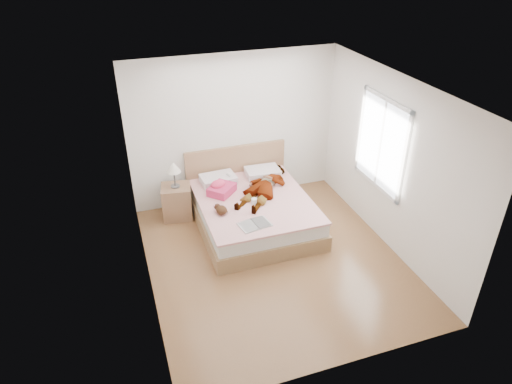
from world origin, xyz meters
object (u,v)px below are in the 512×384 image
coffee_mug (254,201)px  plush_toy (221,209)px  woman (264,184)px  magazine (255,224)px  nightstand (177,199)px  phone (228,175)px  towel (221,188)px  bed (252,209)px

coffee_mug → plush_toy: (-0.57, -0.09, 0.02)m
woman → magazine: woman is taller
coffee_mug → nightstand: (-1.09, 0.83, -0.22)m
nightstand → coffee_mug: bearing=-37.2°
woman → coffee_mug: woman is taller
phone → plush_toy: (-0.37, -0.88, -0.09)m
towel → nightstand: bearing=154.7°
phone → nightstand: 0.96m
woman → bed: bed is taller
woman → nightstand: bearing=-155.8°
bed → phone: bearing=113.1°
bed → magazine: 0.84m
woman → bed: 0.46m
woman → towel: bearing=-147.6°
phone → towel: towel is taller
woman → towel: towel is taller
coffee_mug → woman: bearing=51.9°
phone → plush_toy: size_ratio=0.31×
coffee_mug → nightstand: size_ratio=0.13×
woman → plush_toy: 0.99m
coffee_mug → magazine: bearing=-107.9°
magazine → nightstand: size_ratio=0.49×
towel → coffee_mug: 0.65m
towel → plush_toy: towel is taller
phone → coffee_mug: phone is taller
bed → woman: bearing=31.3°
phone → nightstand: size_ratio=0.08×
plush_toy → nightstand: size_ratio=0.26×
towel → coffee_mug: bearing=-51.2°
bed → nightstand: (-1.14, 0.60, 0.06)m
phone → coffee_mug: size_ratio=0.61×
woman → coffee_mug: bearing=-86.4°
phone → bed: (0.24, -0.56, -0.39)m
woman → phone: (-0.50, 0.40, 0.05)m
magazine → coffee_mug: 0.58m
magazine → nightstand: bearing=123.6°
phone → magazine: 1.35m
magazine → bed: bearing=74.2°
plush_toy → nightstand: nightstand is taller
towel → woman: bearing=-9.3°
towel → phone: bearing=53.4°
phone → towel: bearing=-174.9°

